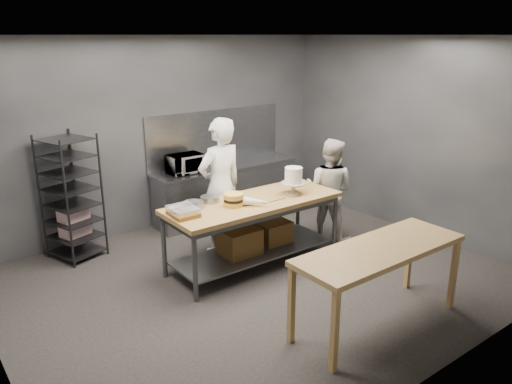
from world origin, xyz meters
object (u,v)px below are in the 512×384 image
at_px(work_table, 254,225).
at_px(chef_behind, 220,187).
at_px(frosted_cake_stand, 293,178).
at_px(near_counter, 380,255).
at_px(layer_cake, 234,200).
at_px(speed_rack, 72,198).
at_px(chef_right, 329,190).
at_px(microwave, 185,164).

distance_m(work_table, chef_behind, 0.75).
height_order(work_table, frosted_cake_stand, frosted_cake_stand).
xyz_separation_m(work_table, near_counter, (0.16, -1.98, 0.24)).
xyz_separation_m(near_counter, layer_cake, (-0.50, 1.96, 0.19)).
bearing_deg(chef_behind, speed_rack, -36.47).
relative_size(chef_right, microwave, 2.88).
bearing_deg(microwave, near_counter, -87.38).
xyz_separation_m(speed_rack, microwave, (1.83, 0.08, 0.19)).
xyz_separation_m(near_counter, chef_right, (1.29, 2.02, -0.03)).
height_order(near_counter, chef_behind, chef_behind).
xyz_separation_m(microwave, frosted_cake_stand, (0.61, -1.90, 0.10)).
height_order(chef_right, layer_cake, chef_right).
bearing_deg(layer_cake, frosted_cake_stand, -4.86).
bearing_deg(layer_cake, near_counter, -75.66).
xyz_separation_m(work_table, chef_behind, (-0.12, 0.62, 0.40)).
distance_m(speed_rack, chef_behind, 2.05).
bearing_deg(frosted_cake_stand, near_counter, -103.04).
xyz_separation_m(chef_behind, frosted_cake_stand, (0.72, -0.72, 0.18)).
height_order(speed_rack, frosted_cake_stand, speed_rack).
bearing_deg(work_table, layer_cake, -175.98).
relative_size(near_counter, layer_cake, 7.81).
relative_size(near_counter, chef_right, 1.28).
distance_m(chef_behind, chef_right, 1.68).
relative_size(work_table, chef_right, 1.54).
height_order(work_table, chef_behind, chef_behind).
bearing_deg(speed_rack, microwave, 2.50).
bearing_deg(chef_behind, chef_right, 155.91).
bearing_deg(chef_right, work_table, 67.40).
relative_size(near_counter, microwave, 3.69).
relative_size(speed_rack, layer_cake, 6.84).
relative_size(near_counter, frosted_cake_stand, 5.39).
bearing_deg(work_table, near_counter, -85.40).
xyz_separation_m(near_counter, microwave, (-0.17, 3.78, 0.24)).
bearing_deg(frosted_cake_stand, chef_right, 9.32).
relative_size(work_table, frosted_cake_stand, 6.46).
relative_size(chef_behind, chef_right, 1.25).
height_order(near_counter, layer_cake, layer_cake).
bearing_deg(speed_rack, chef_behind, -32.70).
xyz_separation_m(speed_rack, chef_behind, (1.72, -1.10, 0.12)).
distance_m(speed_rack, chef_right, 3.69).
xyz_separation_m(chef_behind, microwave, (0.11, 1.18, 0.08)).
distance_m(chef_behind, frosted_cake_stand, 1.03).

